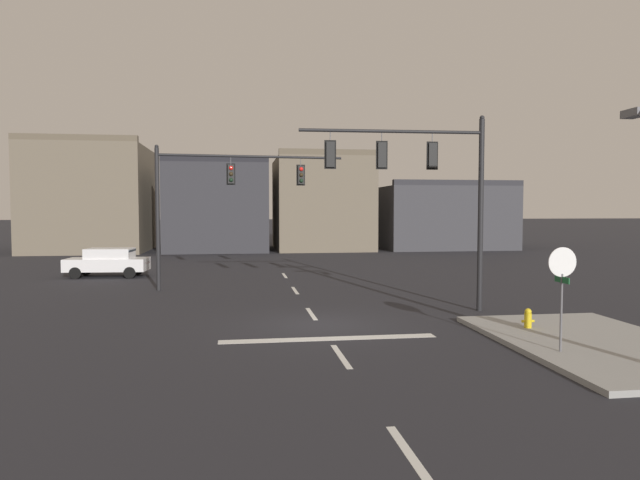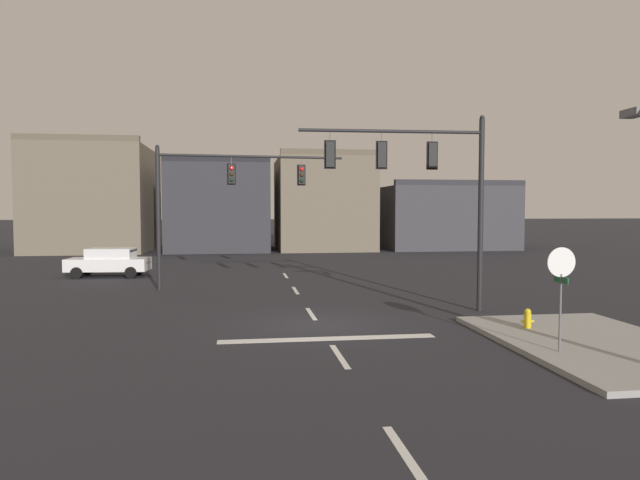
% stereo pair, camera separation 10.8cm
% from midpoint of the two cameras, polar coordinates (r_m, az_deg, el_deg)
% --- Properties ---
extents(ground_plane, '(400.00, 400.00, 0.00)m').
position_cam_midpoint_polar(ground_plane, '(18.78, 0.02, -8.54)').
color(ground_plane, '#232328').
extents(sidewalk_near_corner, '(5.00, 8.00, 0.15)m').
position_cam_midpoint_polar(sidewalk_near_corner, '(17.64, 26.30, -9.38)').
color(sidewalk_near_corner, gray).
rests_on(sidewalk_near_corner, ground).
extents(stop_bar_paint, '(6.40, 0.50, 0.01)m').
position_cam_midpoint_polar(stop_bar_paint, '(16.85, 0.97, -9.88)').
color(stop_bar_paint, silver).
rests_on(stop_bar_paint, ground).
extents(lane_centreline, '(0.16, 26.40, 0.01)m').
position_cam_midpoint_polar(lane_centreline, '(20.73, -0.75, -7.42)').
color(lane_centreline, silver).
rests_on(lane_centreline, ground).
extents(signal_mast_near_side, '(6.85, 0.51, 7.24)m').
position_cam_midpoint_polar(signal_mast_near_side, '(21.15, 10.64, 6.27)').
color(signal_mast_near_side, black).
rests_on(signal_mast_near_side, ground).
extents(signal_mast_far_side, '(8.90, 0.84, 6.78)m').
position_cam_midpoint_polar(signal_mast_far_side, '(27.43, -10.32, 4.98)').
color(signal_mast_far_side, black).
rests_on(signal_mast_far_side, ground).
extents(stop_sign, '(0.76, 0.64, 2.83)m').
position_cam_midpoint_polar(stop_sign, '(15.68, 23.25, -3.17)').
color(stop_sign, '#56565B').
rests_on(stop_sign, ground).
extents(car_lot_nearside, '(4.55, 2.16, 1.61)m').
position_cam_midpoint_polar(car_lot_nearside, '(33.98, -20.35, -2.05)').
color(car_lot_nearside, silver).
rests_on(car_lot_nearside, ground).
extents(fire_hydrant, '(0.40, 0.30, 0.75)m').
position_cam_midpoint_polar(fire_hydrant, '(18.71, 20.29, -7.75)').
color(fire_hydrant, gold).
rests_on(fire_hydrant, ground).
extents(building_row, '(43.91, 13.16, 9.89)m').
position_cam_midpoint_polar(building_row, '(54.45, -5.58, 3.30)').
color(building_row, '#665B4C').
rests_on(building_row, ground).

